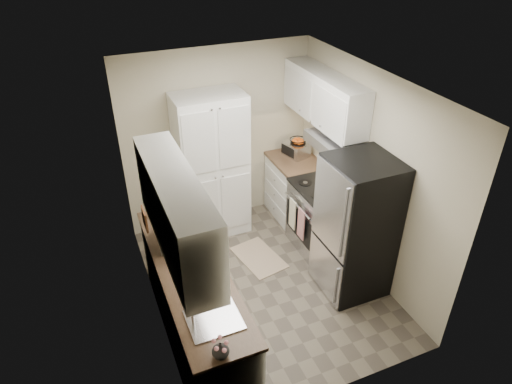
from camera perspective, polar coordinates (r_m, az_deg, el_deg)
ground at (r=5.72m, az=1.10°, el=-11.23°), size 3.20×3.20×0.00m
room_shell at (r=4.74m, az=1.16°, el=3.11°), size 2.64×3.24×2.52m
pantry_cabinet at (r=6.08m, az=-5.54°, el=3.17°), size 0.90×0.55×2.00m
base_cabinet_left at (r=4.89m, az=-7.71°, el=-13.64°), size 0.60×2.30×0.88m
countertop_left at (r=4.58m, az=-8.13°, el=-9.60°), size 0.63×2.33×0.04m
base_cabinet_right at (r=6.65m, az=4.83°, el=0.38°), size 0.60×0.80×0.88m
countertop_right at (r=6.43m, az=5.01°, el=3.87°), size 0.63×0.83×0.04m
electric_range at (r=6.05m, az=8.14°, el=-3.01°), size 0.71×0.78×1.13m
refrigerator at (r=5.28m, az=12.42°, el=-4.35°), size 0.70×0.72×1.70m
microwave at (r=4.85m, az=-10.17°, el=-4.78°), size 0.40×0.52×0.26m
wine_bottle at (r=5.20m, az=-10.73°, el=-1.53°), size 0.09×0.09×0.34m
flower_vase at (r=3.76m, az=-4.46°, el=-19.09°), size 0.18×0.18×0.15m
cutting_board at (r=5.26m, az=-11.47°, el=-1.24°), size 0.03×0.27×0.34m
toaster_oven at (r=6.49m, az=5.05°, el=5.33°), size 0.34×0.39×0.19m
fruit_basket at (r=6.42m, az=5.28°, el=6.48°), size 0.30×0.30×0.10m
kitchen_mat at (r=6.06m, az=0.36°, el=-8.17°), size 0.59×0.82×0.01m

